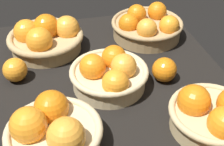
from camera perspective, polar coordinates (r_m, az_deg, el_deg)
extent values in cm
cube|color=black|center=(88.54, -1.13, -2.73)|extent=(84.00, 72.00, 3.00)
cylinder|color=#D3BC8C|center=(69.98, -10.55, -12.06)|extent=(19.61, 19.61, 5.63)
torus|color=#D3BC8C|center=(67.91, -10.82, -10.49)|extent=(21.39, 21.39, 1.78)
sphere|color=#F49E33|center=(63.43, -8.56, -11.60)|extent=(8.06, 8.06, 8.06)
sphere|color=orange|center=(71.12, -11.21, -6.31)|extent=(8.06, 8.06, 8.06)
sphere|color=orange|center=(67.31, -15.33, -9.36)|extent=(8.06, 8.06, 8.06)
cylinder|color=tan|center=(103.55, -12.14, 5.50)|extent=(22.60, 22.60, 4.88)
torus|color=tan|center=(102.33, -12.31, 6.66)|extent=(24.71, 24.71, 2.11)
sphere|color=orange|center=(102.48, -15.64, 7.35)|extent=(8.24, 8.24, 8.24)
sphere|color=orange|center=(96.62, -13.38, 5.89)|extent=(8.24, 8.24, 8.24)
sphere|color=#F49E33|center=(102.59, -8.37, 8.27)|extent=(8.24, 8.24, 8.24)
sphere|color=orange|center=(102.37, -12.15, 8.46)|extent=(8.24, 8.24, 8.24)
cylinder|color=#D3BC8C|center=(85.34, -0.56, -1.00)|extent=(20.25, 20.25, 5.09)
torus|color=#D3BC8C|center=(83.80, -0.57, 0.38)|extent=(21.89, 21.89, 1.64)
sphere|color=#F49E33|center=(82.33, 2.19, 1.20)|extent=(7.18, 7.18, 7.18)
sphere|color=orange|center=(86.56, 0.36, 2.89)|extent=(7.18, 7.18, 7.18)
sphere|color=orange|center=(81.84, -3.67, 1.15)|extent=(7.18, 7.18, 7.18)
sphere|color=orange|center=(78.06, 0.68, -1.86)|extent=(7.18, 7.18, 7.18)
cylinder|color=tan|center=(109.48, 6.48, 8.07)|extent=(23.49, 23.49, 5.28)
torus|color=tan|center=(108.25, 6.57, 9.29)|extent=(24.94, 24.94, 1.45)
sphere|color=orange|center=(112.06, 8.41, 11.30)|extent=(6.82, 6.82, 6.82)
sphere|color=#F49E33|center=(101.39, 6.51, 8.18)|extent=(6.82, 6.82, 6.82)
sphere|color=orange|center=(109.05, 4.62, 10.89)|extent=(6.82, 6.82, 6.82)
sphere|color=orange|center=(104.26, 10.61, 8.69)|extent=(6.82, 6.82, 6.82)
sphere|color=orange|center=(104.53, 3.09, 9.17)|extent=(6.82, 6.82, 6.82)
cylinder|color=tan|center=(76.80, 17.93, -8.33)|extent=(18.93, 18.93, 5.24)
torus|color=tan|center=(75.04, 18.30, -6.91)|extent=(20.53, 20.53, 1.60)
sphere|color=orange|center=(74.17, 15.01, -5.05)|extent=(7.93, 7.93, 7.93)
sphere|color=orange|center=(88.16, 9.74, 0.61)|extent=(7.10, 7.10, 7.10)
sphere|color=orange|center=(91.26, -17.64, 0.57)|extent=(6.94, 6.94, 6.94)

